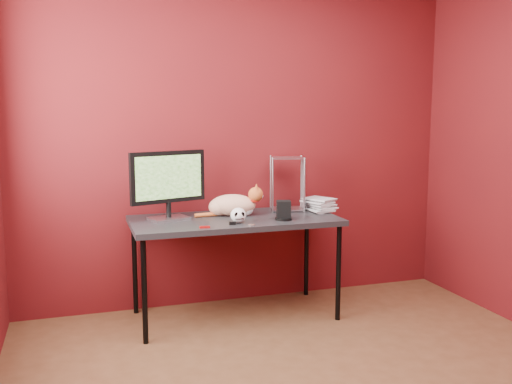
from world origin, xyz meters
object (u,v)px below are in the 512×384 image
object	(u,v)px
skull_mug	(238,215)
book_stack	(312,138)
speaker	(284,211)
cat	(233,205)
monitor	(168,182)
desk	(235,225)

from	to	relation	value
skull_mug	book_stack	size ratio (longest dim) A/B	0.10
speaker	cat	bearing A→B (deg)	153.96
monitor	book_stack	bearing A→B (deg)	-17.45
desk	monitor	bearing A→B (deg)	171.48
cat	skull_mug	bearing A→B (deg)	-79.14
desk	skull_mug	distance (m)	0.21
desk	monitor	size ratio (longest dim) A/B	2.70
monitor	cat	world-z (taller)	monitor
monitor	book_stack	xyz separation A→B (m)	(1.10, -0.01, 0.29)
cat	book_stack	distance (m)	0.78
book_stack	monitor	bearing A→B (deg)	179.68
cat	book_stack	size ratio (longest dim) A/B	0.44
cat	speaker	xyz separation A→B (m)	(0.30, -0.27, -0.02)
desk	cat	world-z (taller)	cat
monitor	speaker	size ratio (longest dim) A/B	3.99
desk	speaker	size ratio (longest dim) A/B	10.77
desk	monitor	world-z (taller)	monitor
desk	monitor	xyz separation A→B (m)	(-0.47, 0.07, 0.33)
desk	book_stack	size ratio (longest dim) A/B	1.32
speaker	book_stack	xyz separation A→B (m)	(0.31, 0.24, 0.50)
monitor	skull_mug	bearing A→B (deg)	-46.82
skull_mug	speaker	bearing A→B (deg)	6.83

